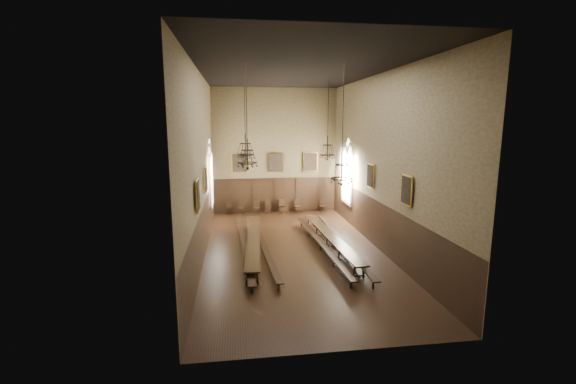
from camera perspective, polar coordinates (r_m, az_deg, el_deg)
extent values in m
cube|color=black|center=(20.18, 0.78, -8.72)|extent=(9.00, 18.00, 0.02)
cube|color=black|center=(19.24, 0.84, 17.59)|extent=(9.00, 18.00, 0.02)
cube|color=#8A7A55|center=(28.10, -1.94, 6.07)|extent=(9.00, 0.02, 9.00)
cube|color=#8A7A55|center=(10.47, 8.18, -1.18)|extent=(9.00, 0.02, 9.00)
cube|color=#8A7A55|center=(19.06, -12.76, 3.82)|extent=(0.02, 18.00, 9.00)
cube|color=#8A7A55|center=(20.36, 13.50, 4.19)|extent=(0.02, 18.00, 9.00)
cube|color=black|center=(19.98, -5.15, -6.84)|extent=(1.22, 9.31, 0.07)
cube|color=black|center=(20.51, 6.31, -6.45)|extent=(1.12, 9.12, 0.06)
cube|color=black|center=(19.96, -6.51, -7.59)|extent=(0.71, 10.76, 0.05)
cube|color=black|center=(19.74, -3.61, -7.88)|extent=(0.86, 9.72, 0.05)
cube|color=black|center=(20.17, 4.84, -7.42)|extent=(0.75, 10.32, 0.05)
cube|color=black|center=(20.49, 7.97, -7.15)|extent=(0.51, 10.77, 0.05)
cube|color=black|center=(28.14, -8.68, -2.46)|extent=(0.45, 0.45, 0.05)
cube|color=black|center=(28.25, -8.69, -1.93)|extent=(0.39, 0.11, 0.46)
cube|color=black|center=(28.06, -7.10, -2.45)|extent=(0.46, 0.46, 0.05)
cube|color=black|center=(28.17, -7.11, -1.92)|extent=(0.38, 0.12, 0.46)
cube|color=black|center=(28.09, -4.69, -2.38)|extent=(0.48, 0.48, 0.05)
cube|color=black|center=(28.21, -4.72, -1.84)|extent=(0.39, 0.14, 0.47)
cube|color=black|center=(28.19, -2.92, -2.17)|extent=(0.47, 0.47, 0.05)
cube|color=black|center=(28.33, -2.96, -1.55)|extent=(0.46, 0.06, 0.54)
cube|color=black|center=(28.23, -0.80, -2.19)|extent=(0.54, 0.54, 0.05)
cube|color=black|center=(28.36, -0.84, -1.60)|extent=(0.42, 0.17, 0.52)
cube|color=black|center=(28.40, 1.46, -2.14)|extent=(0.46, 0.46, 0.05)
cube|color=black|center=(28.52, 1.41, -1.57)|extent=(0.42, 0.08, 0.50)
cube|color=black|center=(28.76, 5.18, -2.07)|extent=(0.45, 0.45, 0.05)
cube|color=black|center=(28.88, 5.11, -1.54)|extent=(0.40, 0.09, 0.48)
cylinder|color=black|center=(21.10, -6.46, 12.74)|extent=(0.03, 0.03, 3.02)
torus|color=black|center=(21.15, -6.31, 5.50)|extent=(0.94, 0.94, 0.06)
torus|color=black|center=(21.11, -6.34, 7.14)|extent=(0.59, 0.59, 0.04)
cylinder|color=black|center=(21.12, -6.34, 6.84)|extent=(0.07, 0.07, 1.32)
cylinder|color=black|center=(21.71, 5.99, 12.48)|extent=(0.03, 0.03, 3.17)
torus|color=black|center=(21.77, 5.85, 5.45)|extent=(0.88, 0.88, 0.05)
torus|color=black|center=(21.73, 5.88, 6.94)|extent=(0.56, 0.56, 0.04)
cylinder|color=black|center=(21.73, 5.88, 6.67)|extent=(0.06, 0.06, 1.24)
cylinder|color=black|center=(16.62, -6.20, 13.26)|extent=(0.03, 0.03, 3.12)
torus|color=black|center=(16.69, -6.02, 4.30)|extent=(0.85, 0.85, 0.05)
torus|color=black|center=(16.64, -6.06, 6.17)|extent=(0.54, 0.54, 0.04)
cylinder|color=black|center=(16.65, -6.05, 5.83)|extent=(0.06, 0.06, 1.19)
cylinder|color=black|center=(16.94, 8.18, 12.15)|extent=(0.03, 0.03, 3.71)
torus|color=black|center=(17.11, 7.93, 1.99)|extent=(0.94, 0.94, 0.06)
torus|color=black|center=(17.03, 7.98, 4.02)|extent=(0.60, 0.60, 0.04)
cylinder|color=black|center=(17.04, 7.97, 3.65)|extent=(0.07, 0.07, 1.33)
cube|color=gold|center=(27.90, -7.24, 4.31)|extent=(1.10, 0.12, 1.40)
cube|color=black|center=(27.90, -7.24, 4.31)|extent=(0.98, 0.02, 1.28)
cube|color=gold|center=(28.04, -1.91, 4.42)|extent=(1.10, 0.12, 1.40)
cube|color=black|center=(28.04, -1.91, 4.42)|extent=(0.98, 0.02, 1.28)
cube|color=gold|center=(28.42, 3.33, 4.49)|extent=(1.10, 0.12, 1.40)
cube|color=black|center=(28.42, 3.33, 4.49)|extent=(0.98, 0.02, 1.28)
cube|color=gold|center=(20.13, -12.06, 1.89)|extent=(0.12, 1.00, 1.30)
cube|color=black|center=(20.13, -12.06, 1.89)|extent=(0.02, 0.88, 1.18)
cube|color=gold|center=(15.71, -13.23, -0.49)|extent=(0.12, 1.00, 1.30)
cube|color=black|center=(15.71, -13.23, -0.49)|extent=(0.02, 0.88, 1.18)
cube|color=gold|center=(21.34, 12.12, 2.35)|extent=(0.12, 1.00, 1.30)
cube|color=black|center=(21.34, 12.12, 2.35)|extent=(0.02, 0.88, 1.18)
cube|color=gold|center=(17.23, 17.17, 0.26)|extent=(0.12, 1.00, 1.30)
cube|color=black|center=(17.23, 17.17, 0.26)|extent=(0.02, 0.88, 1.18)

